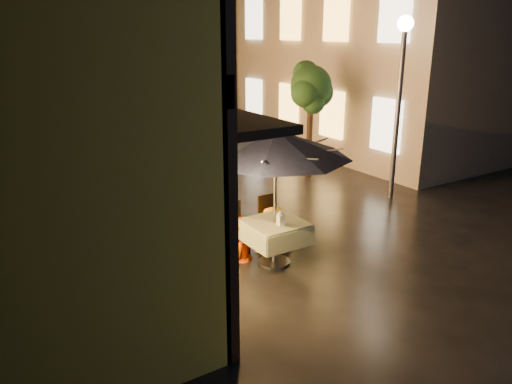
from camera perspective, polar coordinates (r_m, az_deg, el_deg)
ground at (r=9.38m, az=11.46°, el=-7.01°), size 90.00×90.00×0.00m
east_building_near at (r=18.44m, az=15.29°, el=15.86°), size 7.30×9.30×6.80m
east_building_far at (r=27.57m, az=-3.26°, el=17.47°), size 7.30×10.30×7.30m
street_tree at (r=13.58m, az=6.31°, el=11.62°), size 1.43×1.20×3.15m
streetlamp_near at (r=12.12m, az=16.23°, el=12.63°), size 0.36×0.36×4.23m
streetlamp_far at (r=21.99m, az=-8.51°, el=15.24°), size 0.36×0.36×4.23m
cafe_table at (r=8.65m, az=2.14°, el=-4.59°), size 0.99×0.99×0.78m
patio_umbrella at (r=8.17m, az=2.27°, el=5.56°), size 2.52×2.52×2.46m
cafe_chair_left at (r=9.04m, az=-2.61°, el=-3.89°), size 0.42×0.42×0.97m
cafe_chair_right at (r=9.44m, az=1.61°, el=-2.91°), size 0.42×0.42×0.97m
table_lantern at (r=8.39m, az=2.84°, el=-2.89°), size 0.16×0.16×0.25m
person_orange at (r=8.76m, az=-2.33°, el=-2.99°), size 0.86×0.74×1.54m
person_yellow at (r=9.18m, az=2.09°, el=-1.88°), size 1.09×0.73×1.57m
bicycle_0 at (r=10.23m, az=-8.58°, el=-1.88°), size 1.85×1.09×0.92m
bicycle_1 at (r=11.63m, az=-12.39°, el=0.83°), size 1.93×1.07×1.11m
bicycle_2 at (r=12.66m, az=-13.53°, el=1.63°), size 1.71×0.62×0.89m
bicycle_3 at (r=13.25m, az=-14.76°, el=2.43°), size 1.61×0.48×0.96m
bicycle_4 at (r=14.73m, az=-17.51°, el=3.63°), size 1.83×0.92×0.92m
bicycle_5 at (r=15.59m, az=-17.44°, el=4.51°), size 1.69×0.76×0.98m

